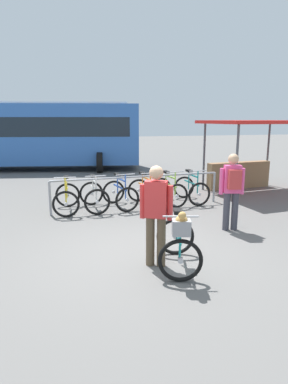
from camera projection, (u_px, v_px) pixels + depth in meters
ground_plane at (139, 254)px, 5.98m from camera, size 80.00×80.00×0.00m
bike_rack_rail at (138, 182)px, 8.91m from camera, size 4.60×0.30×0.88m
racked_bike_yellow at (67, 198)px, 8.59m from camera, size 0.75×1.14×0.97m
racked_bike_white at (94, 196)px, 8.80m from camera, size 0.69×1.12×0.97m
racked_bike_blue at (120, 194)px, 9.01m from camera, size 0.85×1.20×0.97m
racked_bike_orange at (145, 193)px, 9.22m from camera, size 0.78×1.16×0.97m
racked_bike_lime at (169, 191)px, 9.43m from camera, size 0.79×1.19×0.98m
racked_bike_teal at (191, 189)px, 9.64m from camera, size 0.71×1.11×0.97m
featured_bicycle at (178, 241)px, 5.22m from camera, size 0.93×1.25×1.09m
person_with_featured_bike at (156, 212)px, 5.31m from camera, size 0.48×0.34×1.64m
pedestrian_with_backpack at (232, 187)px, 7.05m from camera, size 0.52×0.39×1.64m
bus_distant at (31, 132)px, 15.70m from camera, size 10.29×4.61×3.08m
market_stall at (248, 149)px, 11.02m from camera, size 3.30×2.58×2.30m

